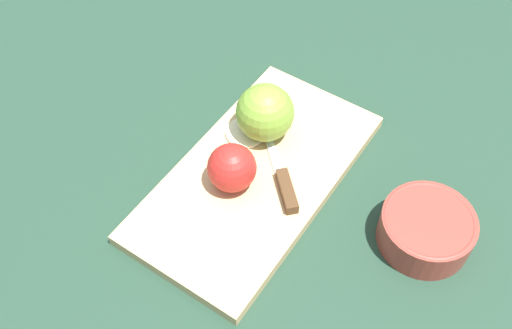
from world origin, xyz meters
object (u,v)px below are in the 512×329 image
object	(u,v)px
apple_half_left	(232,168)
apple_half_right	(265,113)
knife	(285,184)
bowl	(427,228)

from	to	relation	value
apple_half_left	apple_half_right	world-z (taller)	apple_half_right
apple_half_right	knife	xyz separation A→B (m)	(-0.08, -0.07, -0.04)
apple_half_left	knife	xyz separation A→B (m)	(0.02, -0.07, -0.03)
knife	bowl	distance (m)	0.20
apple_half_left	knife	world-z (taller)	apple_half_left
knife	apple_half_right	bearing A→B (deg)	2.81
apple_half_right	knife	world-z (taller)	apple_half_right
apple_half_left	bowl	world-z (taller)	apple_half_left
apple_half_left	apple_half_right	distance (m)	0.11
apple_half_left	bowl	xyz separation A→B (m)	(0.04, -0.27, -0.03)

